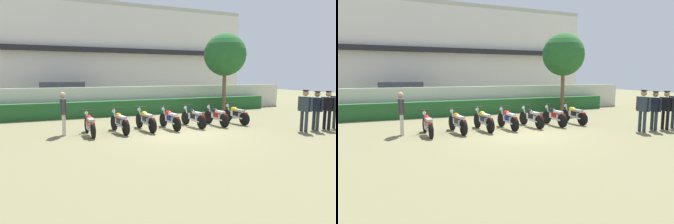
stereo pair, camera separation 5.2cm
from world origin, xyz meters
TOP-DOWN VIEW (x-y plane):
  - ground at (0.00, 0.00)m, footprint 60.00×60.00m
  - building at (0.00, 15.48)m, footprint 23.43×6.50m
  - compound_wall at (0.00, 6.74)m, footprint 22.25×0.30m
  - hedge_row at (0.00, 6.04)m, footprint 17.80×0.70m
  - parked_car at (-3.83, 9.62)m, footprint 4.68×2.48m
  - tree_near_inspector at (5.50, 5.27)m, footprint 2.65×2.65m
  - motorcycle_in_row_0 at (-3.45, 1.05)m, footprint 0.60×1.85m
  - motorcycle_in_row_1 at (-2.25, 1.10)m, footprint 0.60×1.87m
  - motorcycle_in_row_2 at (-1.13, 1.15)m, footprint 0.60×1.98m
  - motorcycle_in_row_3 at (-0.06, 1.05)m, footprint 0.60×1.84m
  - motorcycle_in_row_4 at (1.13, 1.13)m, footprint 0.60×1.88m
  - motorcycle_in_row_5 at (2.29, 1.04)m, footprint 0.60×1.81m
  - motorcycle_in_row_6 at (3.43, 1.12)m, footprint 0.60×1.81m
  - inspector_person at (-4.37, 1.41)m, footprint 0.23×0.68m
  - officer_0 at (4.87, -1.60)m, footprint 0.24×0.68m
  - officer_1 at (5.53, -1.61)m, footprint 0.28×0.66m
  - officer_2 at (6.13, -1.66)m, footprint 0.24×0.67m

SIDE VIEW (x-z plane):
  - ground at x=0.00m, z-range 0.00..0.00m
  - hedge_row at x=0.00m, z-range 0.00..0.87m
  - motorcycle_in_row_0 at x=-3.45m, z-range -0.03..0.91m
  - motorcycle_in_row_4 at x=1.13m, z-range -0.03..0.92m
  - motorcycle_in_row_5 at x=2.29m, z-range -0.03..0.93m
  - motorcycle_in_row_6 at x=3.43m, z-range -0.03..0.93m
  - motorcycle_in_row_3 at x=-0.06m, z-range -0.03..0.93m
  - motorcycle_in_row_1 at x=-2.25m, z-range -0.03..0.94m
  - motorcycle_in_row_2 at x=-1.13m, z-range -0.03..0.94m
  - compound_wall at x=0.00m, z-range 0.00..1.63m
  - parked_car at x=-3.83m, z-range -0.01..1.88m
  - officer_2 at x=6.13m, z-range 0.15..1.82m
  - officer_1 at x=5.53m, z-range 0.15..1.82m
  - inspector_person at x=-4.37m, z-range 0.16..1.85m
  - officer_0 at x=4.87m, z-range 0.17..1.90m
  - tree_near_inspector at x=5.50m, z-range 1.12..6.05m
  - building at x=0.00m, z-range 0.00..7.99m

